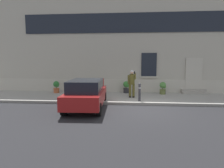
# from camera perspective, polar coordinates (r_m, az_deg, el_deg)

# --- Properties ---
(ground_plane) EXTENTS (80.00, 80.00, 0.00)m
(ground_plane) POSITION_cam_1_polar(r_m,az_deg,el_deg) (9.93, 8.62, -7.49)
(ground_plane) COLOR #232326
(sidewalk) EXTENTS (24.00, 3.60, 0.15)m
(sidewalk) POSITION_cam_1_polar(r_m,az_deg,el_deg) (12.65, 7.79, -4.05)
(sidewalk) COLOR #99968E
(sidewalk) RESTS_ON ground
(curb_edge) EXTENTS (24.00, 0.12, 0.15)m
(curb_edge) POSITION_cam_1_polar(r_m,az_deg,el_deg) (10.83, 8.30, -5.89)
(curb_edge) COLOR gray
(curb_edge) RESTS_ON ground
(building_facade) EXTENTS (24.00, 1.52, 7.50)m
(building_facade) POSITION_cam_1_polar(r_m,az_deg,el_deg) (14.97, 7.56, 11.65)
(building_facade) COLOR #B2AD9E
(building_facade) RESTS_ON ground
(entrance_stoop) EXTENTS (1.72, 0.64, 0.32)m
(entrance_stoop) POSITION_cam_1_polar(r_m,az_deg,el_deg) (14.87, 23.25, -2.11)
(entrance_stoop) COLOR #9E998E
(entrance_stoop) RESTS_ON sidewalk
(hatchback_car_red) EXTENTS (1.92, 4.13, 1.50)m
(hatchback_car_red) POSITION_cam_1_polar(r_m,az_deg,el_deg) (9.96, -7.63, -2.80)
(hatchback_car_red) COLOR maroon
(hatchback_car_red) RESTS_ON ground
(bollard_near_person) EXTENTS (0.15, 0.15, 1.04)m
(bollard_near_person) POSITION_cam_1_polar(r_m,az_deg,el_deg) (11.11, 8.25, -2.21)
(bollard_near_person) COLOR #333338
(bollard_near_person) RESTS_ON sidewalk
(person_on_phone) EXTENTS (0.51, 0.49, 1.75)m
(person_on_phone) POSITION_cam_1_polar(r_m,az_deg,el_deg) (12.05, 5.95, 0.61)
(person_on_phone) COLOR #514C1E
(person_on_phone) RESTS_ON sidewalk
(planter_terracotta) EXTENTS (0.44, 0.44, 0.86)m
(planter_terracotta) POSITION_cam_1_polar(r_m,az_deg,el_deg) (14.53, -16.27, -0.75)
(planter_terracotta) COLOR #B25B38
(planter_terracotta) RESTS_ON sidewalk
(planter_cream) EXTENTS (0.44, 0.44, 0.86)m
(planter_cream) POSITION_cam_1_polar(r_m,az_deg,el_deg) (14.15, -6.08, -0.71)
(planter_cream) COLOR beige
(planter_cream) RESTS_ON sidewalk
(planter_charcoal) EXTENTS (0.44, 0.44, 0.86)m
(planter_charcoal) POSITION_cam_1_polar(r_m,az_deg,el_deg) (13.91, 4.31, -0.82)
(planter_charcoal) COLOR #2D2D30
(planter_charcoal) RESTS_ON sidewalk
(planter_olive) EXTENTS (0.44, 0.44, 0.86)m
(planter_olive) POSITION_cam_1_polar(r_m,az_deg,el_deg) (13.80, 14.95, -1.09)
(planter_olive) COLOR #606B38
(planter_olive) RESTS_ON sidewalk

